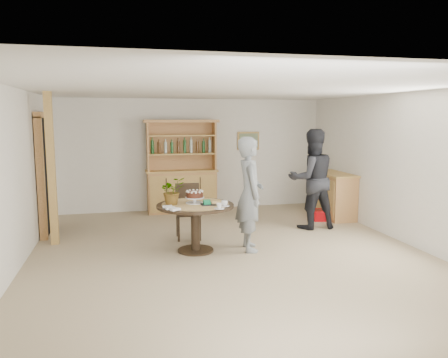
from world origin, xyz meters
The scene contains 17 objects.
ground centered at (0.00, 0.00, 0.00)m, with size 7.00×7.00×0.00m, color tan.
room_shell centered at (0.00, 0.01, 1.74)m, with size 6.04×7.04×2.52m.
doorway centered at (-2.93, 2.00, 1.11)m, with size 0.13×1.10×2.18m.
pine_post centered at (-2.70, 1.20, 1.25)m, with size 0.12×0.12×2.50m, color tan.
hutch centered at (-0.30, 3.24, 0.69)m, with size 1.62×0.54×2.04m.
sideboard centered at (2.74, 2.00, 0.47)m, with size 0.54×1.26×0.94m.
dining_table centered at (-0.49, 0.27, 0.60)m, with size 1.20×1.20×0.76m.
dining_chair centered at (-0.48, 1.10, 0.54)m, with size 0.45×0.45×0.95m.
birthday_cake centered at (-0.49, 0.32, 0.88)m, with size 0.30×0.30×0.20m.
flower_vase centered at (-0.84, 0.32, 0.97)m, with size 0.38×0.33×0.42m, color #3F7233.
gift_tray centered at (-0.28, 0.14, 0.79)m, with size 0.30×0.20×0.08m.
coffee_cup_a centered at (-0.09, -0.01, 0.80)m, with size 0.15×0.15×0.09m.
coffee_cup_b centered at (-0.21, -0.18, 0.79)m, with size 0.15×0.15×0.08m.
napkins centered at (-0.90, -0.04, 0.77)m, with size 0.24×0.33×0.03m.
teen_boy centered at (0.36, 0.17, 0.90)m, with size 0.65×0.43×1.79m, color slate.
adult_person centered at (1.89, 1.23, 0.94)m, with size 0.91×0.71×1.88m, color black.
red_suitcase centered at (2.50, 1.78, 0.10)m, with size 0.66×0.50×0.21m.
Camera 1 is at (-1.57, -6.30, 2.08)m, focal length 35.00 mm.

